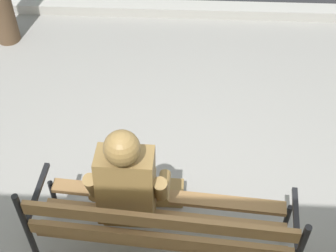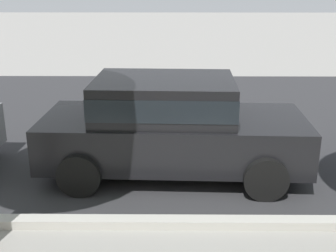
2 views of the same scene
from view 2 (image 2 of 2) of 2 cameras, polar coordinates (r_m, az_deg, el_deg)
street_surface at (r=10.00m, az=-0.88°, el=1.03°), size 60.00×9.00×0.01m
curb_stone at (r=5.75m, az=-1.93°, el=-12.34°), size 60.00×0.20×0.12m
parked_car_black at (r=6.95m, az=0.28°, el=0.32°), size 4.16×2.04×1.56m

